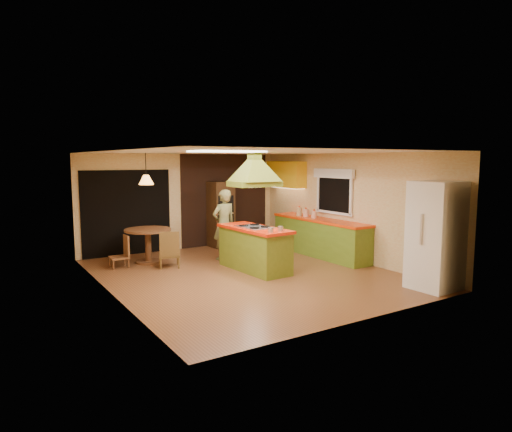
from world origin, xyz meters
TOP-DOWN VIEW (x-y plane):
  - ground at (0.00, 0.00)m, footprint 6.50×6.50m
  - room_walls at (0.00, 0.00)m, footprint 5.50×6.50m
  - ceiling_plane at (0.00, 0.00)m, footprint 6.50×6.50m
  - brick_panel at (1.25, 3.23)m, footprint 2.64×0.03m
  - nook_opening at (-1.50, 3.23)m, footprint 2.20×0.03m
  - right_counter at (2.45, 0.60)m, footprint 0.62×3.05m
  - upper_cabinets at (2.57, 2.20)m, footprint 0.34×1.40m
  - window_right at (2.70, 0.40)m, footprint 0.12×1.35m
  - fluor_panel at (-1.10, -1.20)m, footprint 1.20×0.60m
  - kitchen_island at (0.31, 0.20)m, footprint 0.85×1.89m
  - range_hood at (0.31, 0.20)m, footprint 0.99×0.73m
  - man at (0.26, 1.48)m, footprint 0.64×0.46m
  - refrigerator at (2.36, -2.74)m, footprint 0.83×0.79m
  - wall_oven at (0.95, 2.95)m, footprint 0.61×0.62m
  - dining_table at (-1.37, 2.10)m, footprint 1.05×1.05m
  - chair_left at (-2.07, 2.00)m, footprint 0.39×0.39m
  - chair_near at (-1.12, 1.45)m, footprint 0.56×0.56m
  - pendant_lamp at (-1.37, 2.10)m, footprint 0.39×0.39m
  - canister_large at (2.40, 1.37)m, footprint 0.17×0.17m
  - canister_medium at (2.40, 1.10)m, footprint 0.15×0.15m
  - canister_small at (2.40, 0.77)m, footprint 0.17×0.17m

SIDE VIEW (x-z plane):
  - ground at x=0.00m, z-range 0.00..0.00m
  - chair_left at x=-2.07m, z-range 0.00..0.70m
  - chair_near at x=-1.12m, z-range 0.00..0.81m
  - right_counter at x=2.45m, z-range 0.00..0.92m
  - kitchen_island at x=0.31m, z-range 0.00..0.94m
  - dining_table at x=-1.37m, z-range 0.16..0.95m
  - man at x=0.26m, z-range 0.00..1.66m
  - wall_oven at x=0.95m, z-range 0.00..1.77m
  - refrigerator at x=2.36m, z-range 0.00..1.97m
  - canister_small at x=2.40m, z-range 0.92..1.10m
  - canister_medium at x=2.40m, z-range 0.92..1.11m
  - canister_large at x=2.40m, z-range 0.92..1.13m
  - nook_opening at x=-1.50m, z-range 0.00..2.10m
  - room_walls at x=0.00m, z-range -2.00..4.50m
  - brick_panel at x=1.25m, z-range 0.00..2.50m
  - window_right at x=2.70m, z-range 1.24..2.30m
  - pendant_lamp at x=-1.37m, z-range 1.79..2.01m
  - upper_cabinets at x=2.57m, z-range 1.60..2.30m
  - range_hood at x=0.31m, z-range 1.86..2.65m
  - fluor_panel at x=-1.10m, z-range 2.47..2.50m
  - ceiling_plane at x=0.00m, z-range 2.50..2.50m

